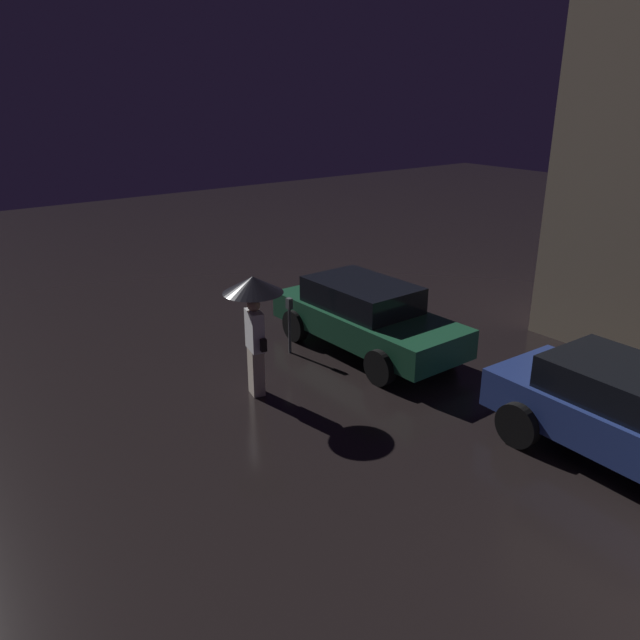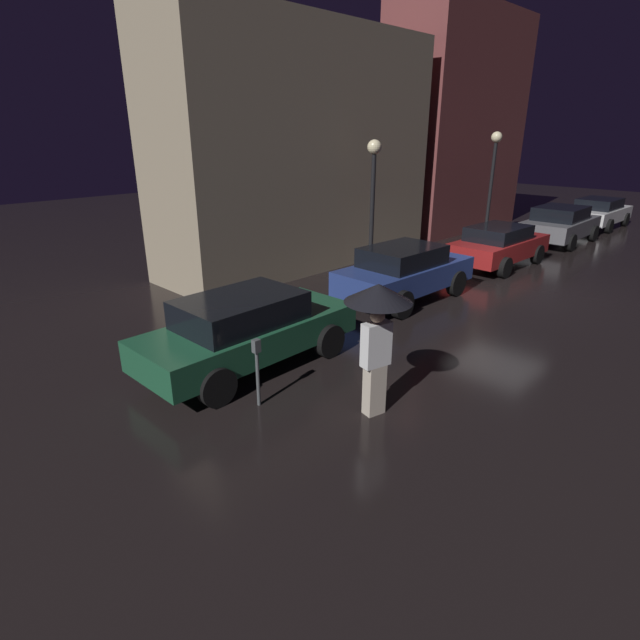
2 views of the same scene
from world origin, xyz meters
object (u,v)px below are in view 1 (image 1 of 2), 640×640
parked_car_blue (630,415)px  pedestrian_with_umbrella (254,305)px  parking_meter (289,319)px  parked_car_green (365,315)px

parked_car_blue → pedestrian_with_umbrella: size_ratio=1.89×
parked_car_blue → parking_meter: size_ratio=3.48×
parking_meter → pedestrian_with_umbrella: bearing=-52.8°
parked_car_green → pedestrian_with_umbrella: size_ratio=2.00×
parked_car_blue → parking_meter: bearing=-164.1°
parking_meter → parked_car_blue: bearing=14.1°
pedestrian_with_umbrella → parked_car_blue: bearing=44.5°
parked_car_blue → parking_meter: parked_car_blue is taller
parked_car_blue → pedestrian_with_umbrella: pedestrian_with_umbrella is taller
parked_car_green → pedestrian_with_umbrella: bearing=-84.1°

